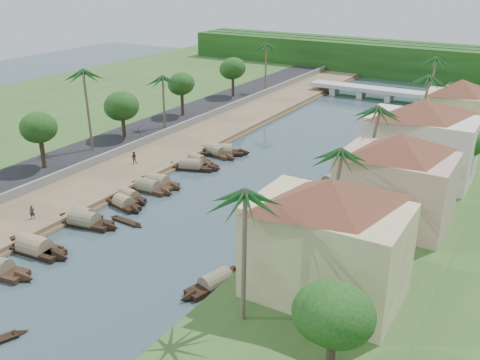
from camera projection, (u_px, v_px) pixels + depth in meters
The scene contains 46 objects.
ground at pixel (159, 240), 55.11m from camera, with size 220.00×220.00×0.00m, color #33454D.
left_bank at pixel (159, 155), 78.47m from camera, with size 10.00×180.00×0.80m, color brown.
right_bank at pixel (397, 205), 61.79m from camera, with size 16.00×180.00×1.20m, color #2F5522.
road at pixel (116, 144), 82.40m from camera, with size 8.00×180.00×1.40m, color black.
retaining_wall at pixel (137, 144), 80.11m from camera, with size 0.40×180.00×1.10m, color slate.
far_left_fill at pixel (4, 120), 94.98m from camera, with size 45.00×220.00×1.35m, color #2F5522.
treeline at pixel (411, 61), 133.21m from camera, with size 120.00×14.00×8.00m.
bridge at pixel (376, 91), 111.78m from camera, with size 28.00×4.00×2.40m.
building_near at pixel (327, 238), 42.11m from camera, with size 14.85×14.85×10.20m.
building_mid at pixel (396, 178), 54.46m from camera, with size 14.11×14.11×9.70m.
building_far at pixel (420, 139), 65.99m from camera, with size 15.59×15.59×10.20m.
building_distant at pixel (458, 109), 81.62m from camera, with size 12.62×12.62×9.20m.
sampan_1 at pixel (35, 248), 52.59m from camera, with size 8.85×2.72×2.55m.
sampan_2 at pixel (33, 246), 53.14m from camera, with size 8.77×2.83×2.27m.
sampan_3 at pixel (84, 221), 58.11m from camera, with size 9.09×3.42×2.37m.
sampan_4 at pixel (82, 215), 59.59m from camera, with size 6.49×2.09×1.87m.
sampan_5 at pixel (124, 204), 62.44m from camera, with size 6.64×3.02×2.09m.
sampan_6 at pixel (148, 188), 66.84m from camera, with size 7.59×2.19×2.24m.
sampan_7 at pixel (129, 196), 64.50m from camera, with size 6.95×2.66×1.86m.
sampan_8 at pixel (158, 183), 68.41m from camera, with size 7.58×2.27×2.31m.
sampan_9 at pixel (191, 166), 73.90m from camera, with size 8.84×4.53×2.22m.
sampan_10 at pixel (197, 161), 76.08m from camera, with size 7.09×3.15×1.96m.
sampan_11 at pixel (222, 152), 79.62m from camera, with size 8.44×5.89×2.44m.
sampan_12 at pixel (214, 152), 79.51m from camera, with size 9.05×3.46×2.13m.
sampan_13 at pixel (216, 149), 80.78m from camera, with size 6.73×2.08×1.87m.
sampan_14 at pixel (216, 282), 47.07m from camera, with size 3.65×8.29×2.01m.
sampan_15 at pixel (259, 236), 55.07m from camera, with size 2.11×6.55×1.79m.
sampan_16 at pixel (332, 180), 69.18m from camera, with size 2.94×8.15×1.99m.
canoe_1 at pixel (126, 222), 58.77m from camera, with size 4.93×1.08×0.79m.
canoe_2 at pixel (210, 163), 75.95m from camera, with size 5.09×3.09×0.77m.
palm_0 at pixel (244, 196), 37.12m from camera, with size 3.20×3.20×12.09m.
palm_1 at pixel (334, 152), 48.73m from camera, with size 3.20×3.20×11.03m.
palm_2 at pixel (371, 109), 59.36m from camera, with size 3.20×3.20×12.00m.
palm_3 at pixel (422, 78), 74.28m from camera, with size 3.20×3.20×12.27m.
palm_5 at pixel (84, 73), 73.54m from camera, with size 3.20×3.20×12.92m.
palm_6 at pixel (162, 78), 85.15m from camera, with size 3.20×3.20×9.83m.
palm_7 at pixel (433, 60), 87.78m from camera, with size 3.20×3.20×12.44m.
palm_8 at pixel (266, 45), 109.42m from camera, with size 3.20×3.20×11.32m.
tree_2 at pixel (39, 128), 68.79m from camera, with size 4.67×4.67×7.40m.
tree_3 at pixel (122, 107), 81.28m from camera, with size 5.20×5.20×7.09m.
tree_4 at pixel (182, 84), 93.15m from camera, with size 4.50×4.50×7.48m.
tree_5 at pixel (233, 69), 106.79m from camera, with size 4.93×4.93×7.66m.
tree_6 at pixel (464, 144), 64.52m from camera, with size 4.36×4.36×6.98m.
tree_7 at pixel (334, 315), 33.47m from camera, with size 4.74×4.74×6.86m.
person_near at pixel (32, 212), 57.64m from camera, with size 0.56×0.37×1.55m, color #2A2B32.
person_far at pixel (134, 157), 73.71m from camera, with size 0.82×0.64×1.69m, color #352E25.
Camera 1 is at (32.20, -37.56, 26.44)m, focal length 40.00 mm.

